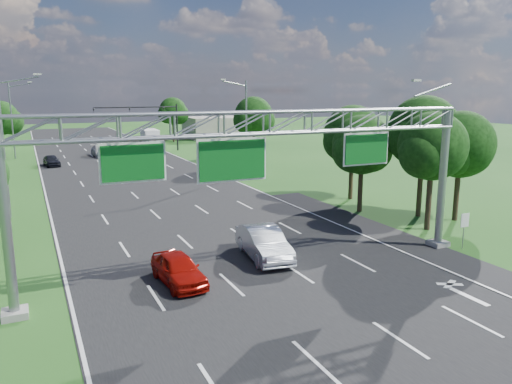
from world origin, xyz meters
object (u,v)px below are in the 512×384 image
sign_gantry (268,136)px  traffic_signal (154,117)px  box_truck (151,139)px  silver_sedan (264,243)px  regulatory_sign (465,223)px  red_coupe (178,269)px

sign_gantry → traffic_signal: bearing=82.3°
traffic_signal → box_truck: 5.93m
silver_sedan → regulatory_sign: bearing=-10.3°
red_coupe → silver_sedan: 5.49m
red_coupe → silver_sedan: (5.24, 1.62, 0.13)m
sign_gantry → silver_sedan: 6.55m
sign_gantry → silver_sedan: sign_gantry is taller
silver_sedan → box_truck: box_truck is taller
silver_sedan → box_truck: size_ratio=0.66×
silver_sedan → box_truck: 55.62m
sign_gantry → regulatory_sign: size_ratio=11.19×
traffic_signal → silver_sedan: 51.22m
red_coupe → regulatory_sign: bearing=-10.3°
box_truck → sign_gantry: bearing=-94.1°
regulatory_sign → red_coupe: 16.50m
regulatory_sign → box_truck: box_truck is taller
traffic_signal → red_coupe: (-11.47, -52.28, -4.45)m
regulatory_sign → red_coupe: (-16.39, 1.74, -0.79)m
traffic_signal → box_truck: size_ratio=1.56×
silver_sedan → sign_gantry: bearing=-104.9°
red_coupe → silver_sedan: size_ratio=0.82×
traffic_signal → silver_sedan: size_ratio=2.36×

